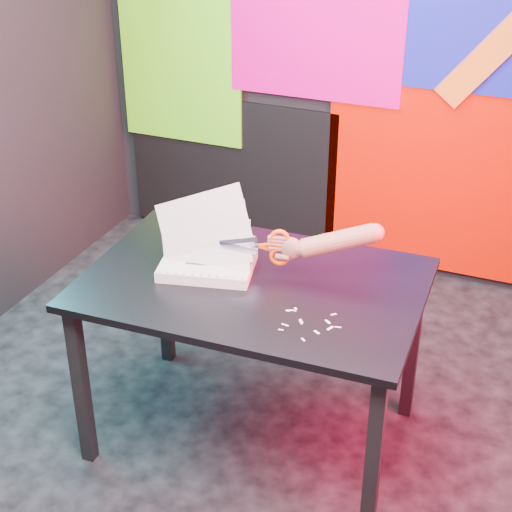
% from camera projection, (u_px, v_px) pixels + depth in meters
% --- Properties ---
extents(room, '(3.01, 3.01, 2.71)m').
position_uv_depth(room, '(251.00, 113.00, 2.78)').
color(room, black).
rests_on(room, ground).
extents(backdrop, '(2.88, 0.05, 2.08)m').
position_uv_depth(backdrop, '(370.00, 104.00, 4.13)').
color(backdrop, red).
rests_on(backdrop, ground).
extents(work_table, '(1.29, 0.88, 0.75)m').
position_uv_depth(work_table, '(253.00, 300.00, 2.97)').
color(work_table, black).
rests_on(work_table, ground).
extents(printout_stack, '(0.43, 0.33, 0.34)m').
position_uv_depth(printout_stack, '(207.00, 262.00, 2.99)').
color(printout_stack, beige).
rests_on(printout_stack, work_table).
extents(scissors, '(0.26, 0.07, 0.15)m').
position_uv_depth(scissors, '(275.00, 247.00, 2.90)').
color(scissors, silver).
rests_on(scissors, printout_stack).
extents(hand_forearm, '(0.40, 0.13, 0.17)m').
position_uv_depth(hand_forearm, '(331.00, 242.00, 2.85)').
color(hand_forearm, brown).
rests_on(hand_forearm, work_table).
extents(paper_clippings, '(0.21, 0.20, 0.00)m').
position_uv_depth(paper_clippings, '(310.00, 323.00, 2.68)').
color(paper_clippings, silver).
rests_on(paper_clippings, work_table).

